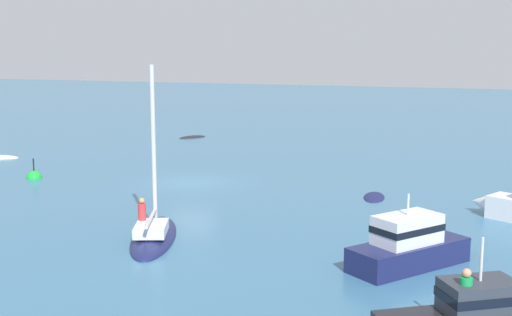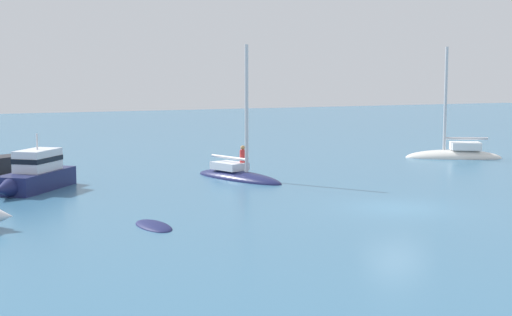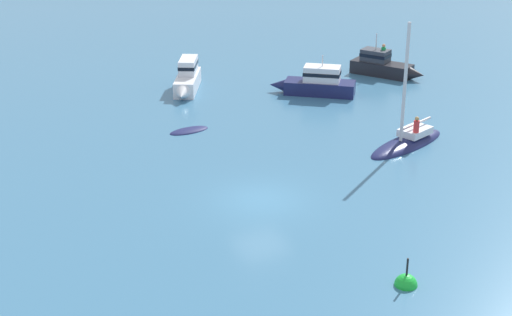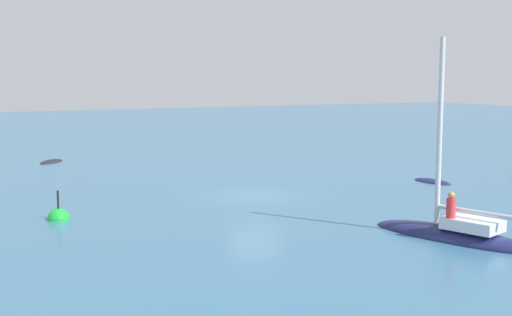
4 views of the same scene
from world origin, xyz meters
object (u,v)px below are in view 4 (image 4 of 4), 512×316
Objects in this scene: sloop at (453,234)px; channel_buoy at (59,219)px; skiff at (432,182)px; dinghy_1 at (51,162)px.

sloop is 15.09m from channel_buoy.
channel_buoy is (19.56, 0.85, 0.01)m from skiff.
dinghy_1 reaches higher than skiff.
channel_buoy reaches higher than skiff.
skiff is at bearing 79.96° from dinghy_1.
sloop is at bearing 54.37° from dinghy_1.
sloop reaches higher than dinghy_1.
skiff is at bearing -177.51° from channel_buoy.
skiff is (-7.58, -10.03, -0.15)m from sloop.
dinghy_1 is at bearing 39.68° from skiff.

